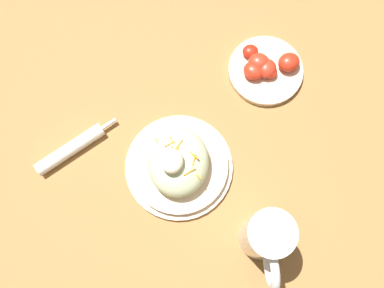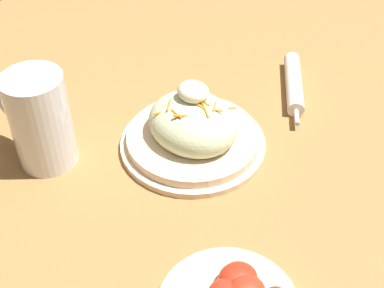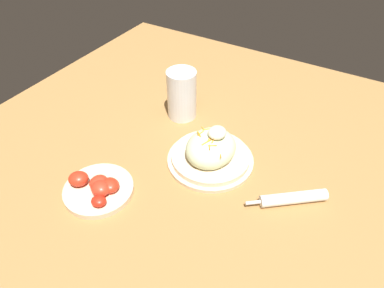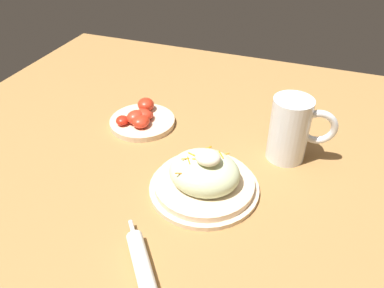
{
  "view_description": "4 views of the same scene",
  "coord_description": "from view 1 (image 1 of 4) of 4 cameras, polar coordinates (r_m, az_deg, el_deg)",
  "views": [
    {
      "loc": [
        -0.25,
        -0.04,
        0.89
      ],
      "look_at": [
        -0.01,
        -0.03,
        0.06
      ],
      "focal_mm": 39.6,
      "sensor_mm": 36.0,
      "label": 1
    },
    {
      "loc": [
        0.38,
        -0.45,
        0.57
      ],
      "look_at": [
        -0.01,
        -0.04,
        0.05
      ],
      "focal_mm": 49.5,
      "sensor_mm": 36.0,
      "label": 2
    },
    {
      "loc": [
        0.57,
        0.31,
        0.66
      ],
      "look_at": [
        -0.01,
        -0.04,
        0.07
      ],
      "focal_mm": 33.22,
      "sensor_mm": 36.0,
      "label": 3
    },
    {
      "loc": [
        -0.23,
        0.57,
        0.55
      ],
      "look_at": [
        -0.01,
        -0.04,
        0.08
      ],
      "focal_mm": 35.85,
      "sensor_mm": 36.0,
      "label": 4
    }
  ],
  "objects": [
    {
      "name": "ground_plane",
      "position": [
        0.93,
        -1.56,
        -0.18
      ],
      "size": [
        1.43,
        1.43,
        0.0
      ],
      "primitive_type": "plane",
      "color": "#9E703D"
    },
    {
      "name": "salad_plate",
      "position": [
        0.88,
        -1.95,
        -2.69
      ],
      "size": [
        0.23,
        0.23,
        0.11
      ],
      "color": "beige",
      "rests_on": "ground_plane"
    },
    {
      "name": "beer_mug",
      "position": [
        0.84,
        9.87,
        -12.31
      ],
      "size": [
        0.15,
        0.09,
        0.15
      ],
      "color": "white",
      "rests_on": "ground_plane"
    },
    {
      "name": "napkin_roll",
      "position": [
        0.95,
        -15.99,
        -0.61
      ],
      "size": [
        0.14,
        0.17,
        0.03
      ],
      "color": "white",
      "rests_on": "ground_plane"
    },
    {
      "name": "tomato_plate",
      "position": [
        0.99,
        9.82,
        10.0
      ],
      "size": [
        0.17,
        0.17,
        0.05
      ],
      "color": "beige",
      "rests_on": "ground_plane"
    }
  ]
}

